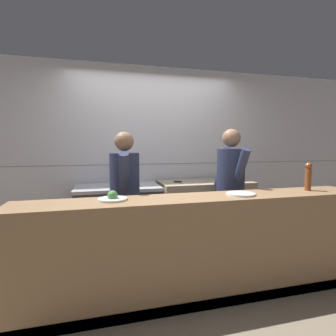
{
  "coord_description": "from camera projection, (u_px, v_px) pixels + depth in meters",
  "views": [
    {
      "loc": [
        -0.78,
        -2.56,
        1.44
      ],
      "look_at": [
        0.04,
        0.61,
        1.15
      ],
      "focal_mm": 28.0,
      "sensor_mm": 36.0,
      "label": 1
    }
  ],
  "objects": [
    {
      "name": "chef_sous",
      "position": [
        230.0,
        189.0,
        3.16
      ],
      "size": [
        0.35,
        0.71,
        1.63
      ],
      "rotation": [
        0.0,
        0.0,
        0.07
      ],
      "color": "black",
      "rests_on": "ground_plane"
    },
    {
      "name": "stock_pot",
      "position": [
        125.0,
        178.0,
        3.57
      ],
      "size": [
        0.28,
        0.28,
        0.17
      ],
      "color": "beige",
      "rests_on": "oven_range"
    },
    {
      "name": "pass_counter",
      "position": [
        202.0,
        247.0,
        2.47
      ],
      "size": [
        3.35,
        0.45,
        0.96
      ],
      "color": "#93704C",
      "rests_on": "ground_plane"
    },
    {
      "name": "wall_back_tiled",
      "position": [
        153.0,
        154.0,
        4.0
      ],
      "size": [
        8.0,
        0.06,
        2.6
      ],
      "color": "silver",
      "rests_on": "ground_plane"
    },
    {
      "name": "plated_dish_appetiser",
      "position": [
        241.0,
        194.0,
        2.51
      ],
      "size": [
        0.28,
        0.28,
        0.02
      ],
      "color": "white",
      "rests_on": "pass_counter"
    },
    {
      "name": "pepper_mill",
      "position": [
        308.0,
        176.0,
        2.74
      ],
      "size": [
        0.07,
        0.07,
        0.29
      ],
      "color": "brown",
      "rests_on": "pass_counter"
    },
    {
      "name": "oven_range",
      "position": [
        118.0,
        218.0,
        3.55
      ],
      "size": [
        1.11,
        0.71,
        0.89
      ],
      "color": "#38383D",
      "rests_on": "ground_plane"
    },
    {
      "name": "plated_dish_main",
      "position": [
        113.0,
        198.0,
        2.27
      ],
      "size": [
        0.25,
        0.25,
        0.09
      ],
      "color": "white",
      "rests_on": "pass_counter"
    },
    {
      "name": "chef_head_cook",
      "position": [
        125.0,
        196.0,
        2.87
      ],
      "size": [
        0.35,
        0.69,
        1.58
      ],
      "rotation": [
        0.0,
        0.0,
        -0.11
      ],
      "color": "black",
      "rests_on": "ground_plane"
    },
    {
      "name": "chefs_knife",
      "position": [
        185.0,
        182.0,
        3.66
      ],
      "size": [
        0.34,
        0.25,
        0.02
      ],
      "color": "#B7BABF",
      "rests_on": "prep_counter"
    },
    {
      "name": "ground_plane",
      "position": [
        179.0,
        280.0,
        2.79
      ],
      "size": [
        14.0,
        14.0,
        0.0
      ],
      "primitive_type": "plane",
      "color": "#7F705B"
    },
    {
      "name": "prep_counter",
      "position": [
        205.0,
        212.0,
        3.86
      ],
      "size": [
        1.33,
        0.65,
        0.91
      ],
      "color": "gray",
      "rests_on": "ground_plane"
    }
  ]
}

